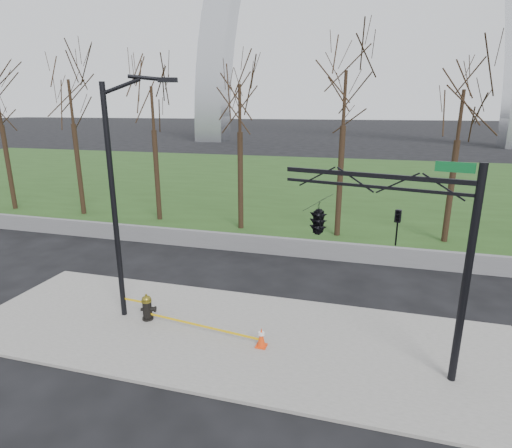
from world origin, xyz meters
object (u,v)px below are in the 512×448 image
(fire_hydrant, at_px, (148,308))
(traffic_cone, at_px, (261,337))
(street_light, at_px, (119,188))
(traffic_signal_mast, at_px, (344,221))

(fire_hydrant, bearing_deg, traffic_cone, -18.08)
(street_light, bearing_deg, traffic_cone, -27.45)
(fire_hydrant, height_order, traffic_cone, fire_hydrant)
(street_light, bearing_deg, traffic_signal_mast, -20.35)
(street_light, xyz_separation_m, traffic_signal_mast, (7.29, -0.16, -0.55))
(traffic_cone, relative_size, street_light, 0.08)
(traffic_cone, bearing_deg, street_light, 171.66)
(traffic_signal_mast, bearing_deg, street_light, -168.23)
(traffic_cone, height_order, street_light, street_light)
(traffic_cone, relative_size, traffic_signal_mast, 0.11)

